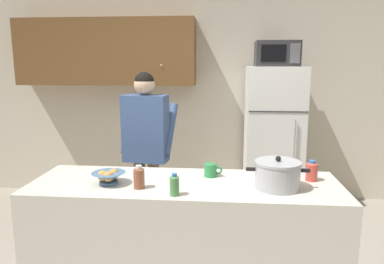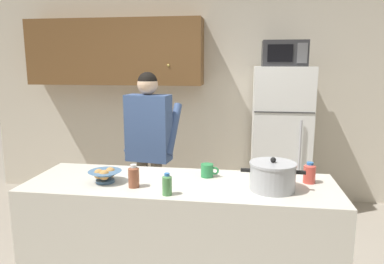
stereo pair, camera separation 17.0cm
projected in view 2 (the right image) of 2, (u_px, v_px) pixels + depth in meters
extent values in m
cube|color=beige|center=(212.00, 97.00, 4.65)|extent=(6.00, 0.12, 2.60)
cube|color=brown|center=(115.00, 52.00, 4.49)|extent=(2.21, 0.34, 0.80)
sphere|color=gold|center=(168.00, 65.00, 4.26)|extent=(0.03, 0.03, 0.03)
cube|color=silver|center=(181.00, 244.00, 2.57)|extent=(2.13, 0.68, 0.92)
cube|color=white|center=(280.00, 141.00, 4.18)|extent=(0.64, 0.64, 1.70)
cube|color=#333333|center=(284.00, 112.00, 3.80)|extent=(0.63, 0.01, 0.01)
cylinder|color=#B2B2B7|center=(299.00, 156.00, 3.83)|extent=(0.02, 0.02, 0.76)
cube|color=#2D2D30|center=(284.00, 54.00, 3.98)|extent=(0.48, 0.36, 0.28)
cube|color=black|center=(280.00, 53.00, 3.81)|extent=(0.26, 0.01, 0.18)
cube|color=#59595B|center=(302.00, 53.00, 3.77)|extent=(0.11, 0.01, 0.21)
cylinder|color=#726656|center=(157.00, 200.00, 3.56)|extent=(0.11, 0.11, 0.80)
cylinder|color=#726656|center=(143.00, 198.00, 3.60)|extent=(0.11, 0.11, 0.80)
cube|color=#3F598C|center=(149.00, 128.00, 3.44)|extent=(0.44, 0.25, 0.64)
sphere|color=beige|center=(148.00, 84.00, 3.36)|extent=(0.19, 0.19, 0.19)
sphere|color=black|center=(147.00, 82.00, 3.36)|extent=(0.18, 0.18, 0.18)
cylinder|color=#3F598C|center=(173.00, 129.00, 3.50)|extent=(0.13, 0.38, 0.49)
cylinder|color=#3F598C|center=(134.00, 127.00, 3.62)|extent=(0.13, 0.38, 0.49)
cylinder|color=#ADAFB5|center=(272.00, 177.00, 2.32)|extent=(0.29, 0.29, 0.17)
cylinder|color=#ADAFB5|center=(273.00, 164.00, 2.31)|extent=(0.30, 0.30, 0.02)
sphere|color=black|center=(273.00, 160.00, 2.30)|extent=(0.04, 0.04, 0.04)
cube|color=black|center=(245.00, 170.00, 2.34)|extent=(0.06, 0.02, 0.02)
cube|color=black|center=(301.00, 172.00, 2.29)|extent=(0.06, 0.02, 0.02)
cylinder|color=#2D8C4C|center=(207.00, 170.00, 2.60)|extent=(0.09, 0.09, 0.10)
torus|color=#2D8C4C|center=(215.00, 171.00, 2.59)|extent=(0.06, 0.01, 0.06)
cylinder|color=#4C7299|center=(105.00, 181.00, 2.48)|extent=(0.13, 0.13, 0.02)
cone|color=#4C7299|center=(105.00, 175.00, 2.48)|extent=(0.23, 0.23, 0.06)
sphere|color=tan|center=(99.00, 174.00, 2.46)|extent=(0.07, 0.07, 0.07)
sphere|color=tan|center=(110.00, 172.00, 2.50)|extent=(0.07, 0.07, 0.07)
sphere|color=tan|center=(104.00, 175.00, 2.43)|extent=(0.07, 0.07, 0.07)
cylinder|color=#D84C3F|center=(309.00, 174.00, 2.46)|extent=(0.08, 0.08, 0.12)
cone|color=#D84C3F|center=(310.00, 165.00, 2.45)|extent=(0.08, 0.08, 0.02)
cylinder|color=#3372BF|center=(310.00, 164.00, 2.45)|extent=(0.04, 0.04, 0.02)
cylinder|color=brown|center=(134.00, 178.00, 2.38)|extent=(0.07, 0.07, 0.13)
cone|color=brown|center=(133.00, 167.00, 2.36)|extent=(0.07, 0.07, 0.02)
cylinder|color=white|center=(133.00, 166.00, 2.36)|extent=(0.04, 0.04, 0.02)
cylinder|color=#4C8C4C|center=(167.00, 186.00, 2.24)|extent=(0.06, 0.06, 0.12)
cone|color=#4C8C4C|center=(167.00, 176.00, 2.22)|extent=(0.06, 0.06, 0.02)
cylinder|color=#3372BF|center=(167.00, 175.00, 2.22)|extent=(0.03, 0.03, 0.02)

